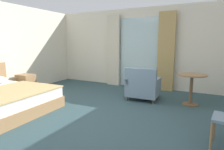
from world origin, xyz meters
The scene contains 8 objects.
ground centered at (0.00, 0.00, -0.05)m, with size 6.92×6.64×0.10m, color #334C51.
wall_back centered at (0.00, 3.06, 1.25)m, with size 6.52×0.12×2.51m, color silver.
balcony_glass_door centered at (-0.16, 2.98, 1.10)m, with size 1.30×0.02×2.21m, color silver.
curtain_panel_left centered at (-1.02, 2.88, 1.16)m, with size 0.43×0.10×2.32m, color beige.
curtain_panel_right centered at (0.71, 2.88, 1.16)m, with size 0.49×0.10×2.32m, color tan.
nightstand centered at (-2.80, 0.78, 0.26)m, with size 0.46×0.37×0.53m.
armchair_by_window centered at (0.43, 1.64, 0.33)m, with size 0.79×0.72×0.82m.
round_cafe_table centered at (1.55, 1.75, 0.53)m, with size 0.64×0.64×0.72m.
Camera 1 is at (1.90, -2.87, 1.41)m, focal length 30.59 mm.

